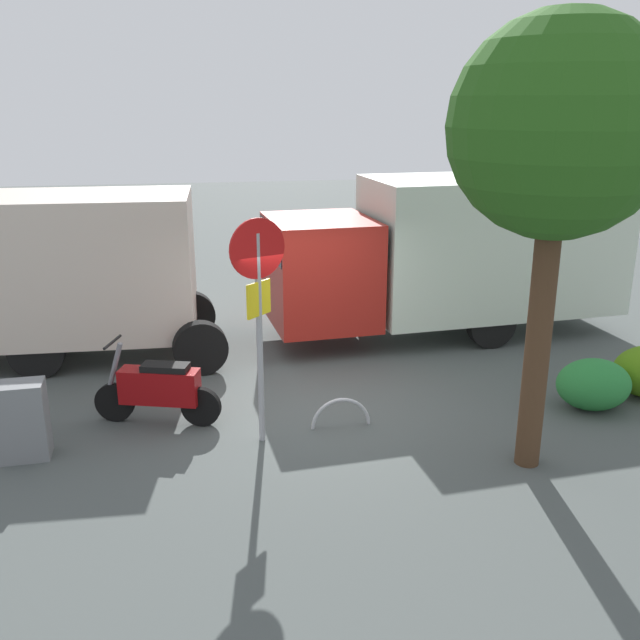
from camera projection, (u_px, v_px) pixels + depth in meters
name	position (u px, v px, depth m)	size (l,w,h in m)	color
ground_plane	(323.00, 401.00, 10.55)	(60.00, 60.00, 0.00)	#474E4C
box_truck_near	(447.00, 250.00, 13.14)	(8.62, 2.76, 2.98)	black
box_truck_far	(7.00, 270.00, 11.85)	(7.85, 2.50, 2.84)	black
motorcycle	(159.00, 389.00, 9.70)	(1.76, 0.77, 1.20)	black
stop_sign	(259.00, 297.00, 8.76)	(0.71, 0.33, 2.98)	#9E9EA3
street_tree	(559.00, 131.00, 7.57)	(2.46, 2.46, 5.30)	#47301E
utility_cabinet	(23.00, 421.00, 8.76)	(0.59, 0.41, 1.01)	slate
bike_rack_hoop	(341.00, 426.00, 9.75)	(0.85, 0.85, 0.05)	#B7B7BC
shrub_mid_verge	(593.00, 384.00, 10.22)	(1.10, 0.90, 0.75)	#277D36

